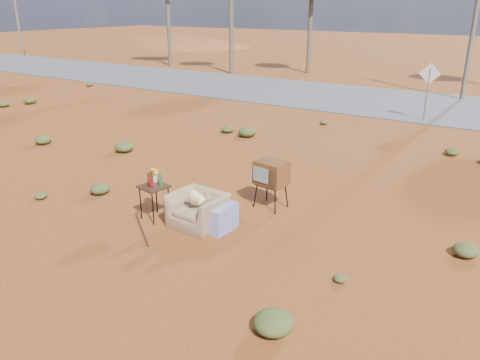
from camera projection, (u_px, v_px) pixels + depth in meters
The scene contains 11 objects.
ground at pixel (201, 232), 9.17m from camera, with size 140.00×140.00×0.00m, color brown.
highway at pixel (404, 104), 20.96m from camera, with size 140.00×7.00×0.04m, color #565659.
dirt_mound at pixel (171, 45), 51.13m from camera, with size 26.00×18.00×2.00m, color #964F24.
armchair at pixel (202, 207), 9.29m from camera, with size 1.24×0.78×0.90m.
tv_unit at pixel (271, 174), 10.05m from camera, with size 0.72×0.61×1.05m.
side_table at pixel (154, 184), 9.54m from camera, with size 0.59×0.59×1.03m.
rusty_bar at pixel (142, 228), 9.29m from camera, with size 0.04×0.04×1.53m, color #4B2914.
road_sign at pixel (429, 82), 17.32m from camera, with size 0.78×0.06×2.19m.
utility_pole_west at pixel (15, 5), 37.71m from camera, with size 1.40×0.20×8.00m.
utility_pole_center at pixel (477, 5), 20.46m from camera, with size 1.40×0.20×8.00m.
scrub_patch at pixel (274, 160), 13.01m from camera, with size 17.49×8.07×0.33m.
Camera 1 is at (5.09, -6.50, 4.19)m, focal length 35.00 mm.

